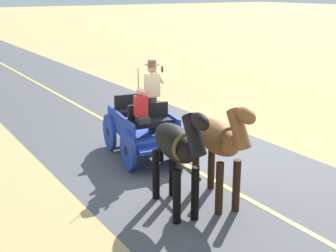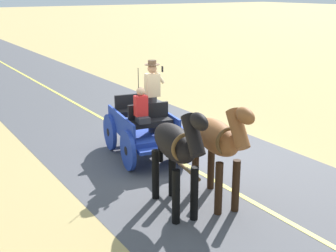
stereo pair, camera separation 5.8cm
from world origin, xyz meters
name	(u,v)px [view 1 (the left image)]	position (x,y,z in m)	size (l,w,h in m)	color
ground_plane	(172,158)	(0.00, 0.00, 0.00)	(200.00, 200.00, 0.00)	tan
road_surface	(172,157)	(0.00, 0.00, 0.00)	(5.86, 160.00, 0.01)	#4C4C51
road_centre_stripe	(172,157)	(0.00, 0.00, 0.01)	(0.12, 160.00, 0.00)	#DBCC4C
horse_drawn_carriage	(144,126)	(0.55, -0.48, 0.82)	(1.80, 4.51, 2.50)	#1E3899
horse_near_side	(219,140)	(0.63, 2.58, 1.32)	(0.88, 2.15, 2.21)	brown
horse_off_side	(177,147)	(1.51, 2.43, 1.32)	(0.85, 2.15, 2.21)	black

